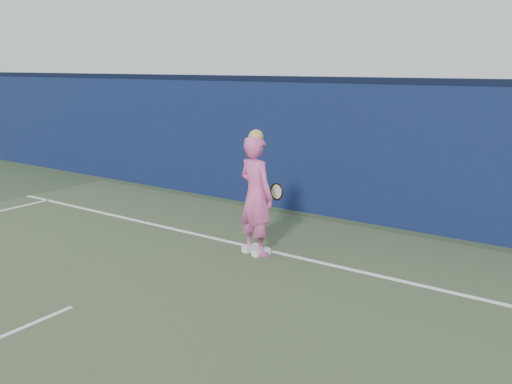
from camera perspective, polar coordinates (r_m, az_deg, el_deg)
The scene contains 4 objects.
backstop_wall at distance 10.62m, azimuth 5.08°, elevation 4.73°, with size 24.00×0.40×2.50m, color #0C1B37.
wall_cap at distance 10.51m, azimuth 5.23°, elevation 11.75°, with size 24.00×0.42×0.10m, color black.
player at distance 8.08m, azimuth -0.00°, elevation -0.34°, with size 0.76×0.61×1.90m.
racket at distance 8.35m, azimuth 2.10°, elevation 0.03°, with size 0.46×0.27×0.27m.
Camera 1 is at (5.19, -2.64, 2.82)m, focal length 38.00 mm.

